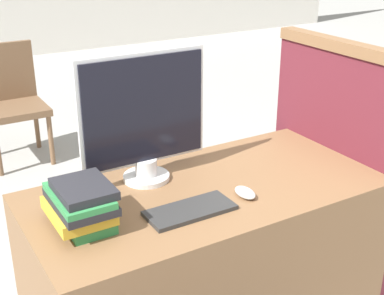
{
  "coord_description": "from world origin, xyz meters",
  "views": [
    {
      "loc": [
        -0.98,
        -1.21,
        1.67
      ],
      "look_at": [
        -0.08,
        0.31,
        0.92
      ],
      "focal_mm": 50.0,
      "sensor_mm": 36.0,
      "label": 1
    }
  ],
  "objects_px": {
    "book_stack": "(81,205)",
    "far_chair": "(11,97)",
    "keyboard": "(190,210)",
    "mouse": "(245,193)",
    "monitor": "(144,118)"
  },
  "relations": [
    {
      "from": "book_stack",
      "to": "far_chair",
      "type": "xyz_separation_m",
      "value": [
        0.3,
        2.41,
        -0.33
      ]
    },
    {
      "from": "keyboard",
      "to": "mouse",
      "type": "height_order",
      "value": "mouse"
    },
    {
      "from": "keyboard",
      "to": "book_stack",
      "type": "height_order",
      "value": "book_stack"
    },
    {
      "from": "keyboard",
      "to": "book_stack",
      "type": "relative_size",
      "value": 1.17
    },
    {
      "from": "monitor",
      "to": "mouse",
      "type": "distance_m",
      "value": 0.48
    },
    {
      "from": "mouse",
      "to": "far_chair",
      "type": "height_order",
      "value": "far_chair"
    },
    {
      "from": "mouse",
      "to": "keyboard",
      "type": "bearing_deg",
      "value": 179.32
    },
    {
      "from": "mouse",
      "to": "far_chair",
      "type": "xyz_separation_m",
      "value": [
        -0.3,
        2.52,
        -0.26
      ]
    },
    {
      "from": "book_stack",
      "to": "monitor",
      "type": "bearing_deg",
      "value": 32.13
    },
    {
      "from": "mouse",
      "to": "book_stack",
      "type": "xyz_separation_m",
      "value": [
        -0.59,
        0.11,
        0.07
      ]
    },
    {
      "from": "book_stack",
      "to": "mouse",
      "type": "bearing_deg",
      "value": -10.19
    },
    {
      "from": "monitor",
      "to": "mouse",
      "type": "relative_size",
      "value": 5.05
    },
    {
      "from": "book_stack",
      "to": "far_chair",
      "type": "distance_m",
      "value": 2.45
    },
    {
      "from": "book_stack",
      "to": "far_chair",
      "type": "bearing_deg",
      "value": 83.0
    },
    {
      "from": "monitor",
      "to": "mouse",
      "type": "xyz_separation_m",
      "value": [
        0.25,
        -0.32,
        -0.24
      ]
    }
  ]
}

